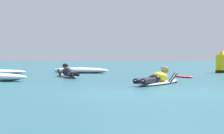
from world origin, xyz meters
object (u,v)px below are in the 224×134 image
drifting_surfboard (185,76)px  surfer_near (160,79)px  channel_marker_buoy (224,64)px  surfer_far (70,73)px

drifting_surfboard → surfer_near: bearing=-108.7°
surfer_near → channel_marker_buoy: size_ratio=2.29×
channel_marker_buoy → surfer_far: bearing=-148.6°
surfer_far → drifting_surfboard: surfer_far is taller
surfer_far → channel_marker_buoy: size_ratio=2.33×
surfer_far → channel_marker_buoy: 7.96m
channel_marker_buoy → drifting_surfboard: bearing=-122.2°
surfer_near → surfer_far: (-2.87, 3.99, 0.01)m
surfer_far → channel_marker_buoy: channel_marker_buoy is taller
surfer_far → drifting_surfboard: 4.26m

